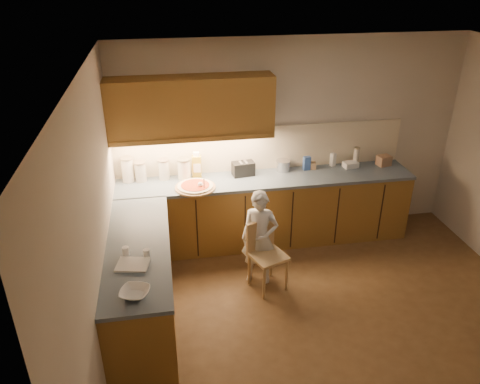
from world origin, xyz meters
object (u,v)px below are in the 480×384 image
at_px(oil_jug, 197,166).
at_px(toaster, 243,169).
at_px(pizza_on_board, 195,187).
at_px(wooden_chair, 265,250).
at_px(child, 260,238).

height_order(oil_jug, toaster, oil_jug).
relative_size(pizza_on_board, wooden_chair, 0.61).
bearing_deg(wooden_chair, pizza_on_board, 109.99).
relative_size(oil_jug, toaster, 1.17).
height_order(pizza_on_board, oil_jug, oil_jug).
distance_m(child, oil_jug, 1.27).
bearing_deg(child, pizza_on_board, 151.94).
xyz_separation_m(oil_jug, toaster, (0.59, -0.03, -0.07)).
distance_m(pizza_on_board, child, 1.02).
bearing_deg(pizza_on_board, child, -46.46).
bearing_deg(wooden_chair, toaster, 71.81).
bearing_deg(child, toaster, 109.41).
height_order(wooden_chair, oil_jug, oil_jug).
bearing_deg(toaster, pizza_on_board, -163.16).
relative_size(child, wooden_chair, 1.42).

